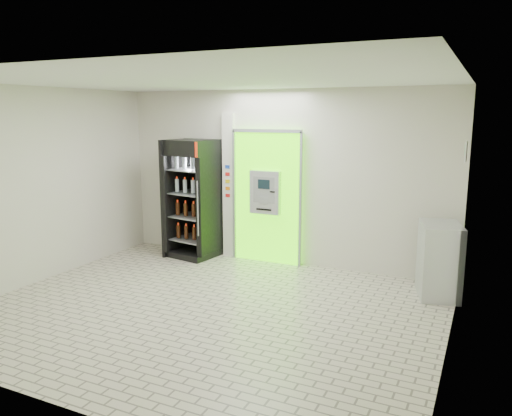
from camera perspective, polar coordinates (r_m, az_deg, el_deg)
The scene contains 7 objects.
ground at distance 6.86m, azimuth -5.57°, elevation -11.51°, with size 6.00×6.00×0.00m, color #BCAE9C.
room_shell at distance 6.39m, azimuth -5.87°, elevation 3.95°, with size 6.00×6.00×6.00m.
atm_assembly at distance 8.70m, azimuth 1.32°, elevation 1.37°, with size 1.30×0.24×2.33m.
pillar at distance 9.05m, azimuth -3.10°, elevation 2.55°, with size 0.22×0.11×2.60m.
beverage_cooler at distance 9.13m, azimuth -7.20°, elevation 0.79°, with size 0.91×0.85×2.13m.
steel_cabinet at distance 7.64m, azimuth 20.20°, elevation -5.60°, with size 0.72×0.90×1.06m.
exit_sign at distance 6.85m, azimuth 22.86°, elevation 5.97°, with size 0.02×0.22×0.26m.
Camera 1 is at (3.29, -5.43, 2.60)m, focal length 35.00 mm.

